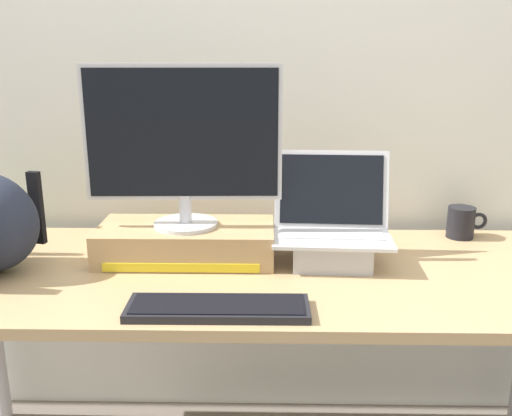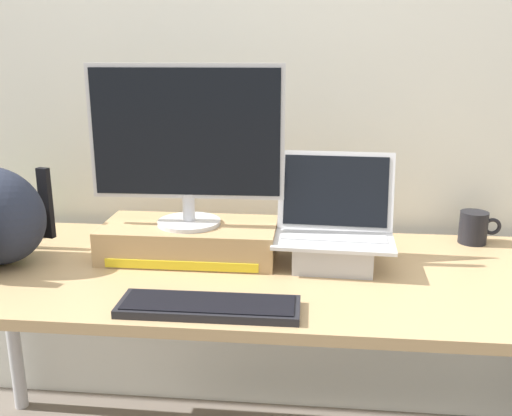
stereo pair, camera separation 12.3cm
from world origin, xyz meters
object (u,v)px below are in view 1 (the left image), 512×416
(toner_box_yellow, at_px, (186,242))
(external_keyboard, at_px, (218,308))
(open_laptop, at_px, (331,239))
(desktop_monitor, at_px, (183,143))
(coffee_mug, at_px, (461,222))

(toner_box_yellow, bearing_deg, external_keyboard, -71.18)
(toner_box_yellow, relative_size, open_laptop, 1.48)
(desktop_monitor, relative_size, coffee_mug, 4.30)
(external_keyboard, bearing_deg, open_laptop, 48.13)
(toner_box_yellow, distance_m, external_keyboard, 0.38)
(toner_box_yellow, xyz_separation_m, open_laptop, (0.43, -0.02, 0.02))
(open_laptop, relative_size, coffee_mug, 2.67)
(desktop_monitor, bearing_deg, coffee_mug, 12.00)
(desktop_monitor, distance_m, open_laptop, 0.51)
(desktop_monitor, distance_m, coffee_mug, 0.95)
(open_laptop, bearing_deg, coffee_mug, 29.64)
(desktop_monitor, height_order, external_keyboard, desktop_monitor)
(toner_box_yellow, relative_size, external_keyboard, 1.19)
(toner_box_yellow, xyz_separation_m, coffee_mug, (0.88, 0.21, 0.00))
(coffee_mug, bearing_deg, external_keyboard, -142.91)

